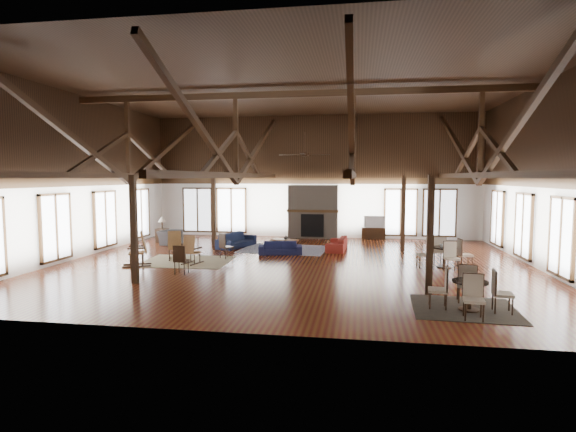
% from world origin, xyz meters
% --- Properties ---
extents(floor, '(16.00, 16.00, 0.00)m').
position_xyz_m(floor, '(0.00, 0.00, 0.00)').
color(floor, '#5C3013').
rests_on(floor, ground).
extents(ceiling, '(16.00, 14.00, 0.02)m').
position_xyz_m(ceiling, '(0.00, 0.00, 6.00)').
color(ceiling, black).
rests_on(ceiling, wall_back).
extents(wall_back, '(16.00, 0.02, 6.00)m').
position_xyz_m(wall_back, '(0.00, 7.00, 3.00)').
color(wall_back, silver).
rests_on(wall_back, floor).
extents(wall_front, '(16.00, 0.02, 6.00)m').
position_xyz_m(wall_front, '(0.00, -7.00, 3.00)').
color(wall_front, silver).
rests_on(wall_front, floor).
extents(wall_left, '(0.02, 14.00, 6.00)m').
position_xyz_m(wall_left, '(-8.00, 0.00, 3.00)').
color(wall_left, silver).
rests_on(wall_left, floor).
extents(wall_right, '(0.02, 14.00, 6.00)m').
position_xyz_m(wall_right, '(8.00, 0.00, 3.00)').
color(wall_right, silver).
rests_on(wall_right, floor).
extents(roof_truss, '(15.60, 14.07, 3.14)m').
position_xyz_m(roof_truss, '(0.00, 0.00, 4.03)').
color(roof_truss, '#301F0D').
rests_on(roof_truss, wall_back).
extents(post_grid, '(8.16, 7.16, 3.05)m').
position_xyz_m(post_grid, '(0.00, 0.00, 1.52)').
color(post_grid, '#301F0D').
rests_on(post_grid, floor).
extents(fireplace, '(2.50, 0.69, 2.60)m').
position_xyz_m(fireplace, '(0.00, 6.67, 1.29)').
color(fireplace, '#746758').
rests_on(fireplace, floor).
extents(ceiling_fan, '(1.60, 1.60, 0.75)m').
position_xyz_m(ceiling_fan, '(0.50, -1.00, 3.73)').
color(ceiling_fan, black).
rests_on(ceiling_fan, roof_truss).
extents(sofa_navy_front, '(1.76, 0.93, 0.49)m').
position_xyz_m(sofa_navy_front, '(-0.78, 1.82, 0.24)').
color(sofa_navy_front, '#171A3F').
rests_on(sofa_navy_front, floor).
extents(sofa_navy_left, '(2.20, 1.39, 0.60)m').
position_xyz_m(sofa_navy_left, '(-2.95, 3.35, 0.30)').
color(sofa_navy_left, '#131B36').
rests_on(sofa_navy_left, floor).
extents(sofa_orange, '(1.88, 0.84, 0.53)m').
position_xyz_m(sofa_orange, '(1.34, 3.16, 0.27)').
color(sofa_orange, maroon).
rests_on(sofa_orange, floor).
extents(coffee_table, '(1.18, 0.86, 0.41)m').
position_xyz_m(coffee_table, '(-0.81, 3.10, 0.35)').
color(coffee_table, brown).
rests_on(coffee_table, floor).
extents(vase, '(0.19, 0.19, 0.18)m').
position_xyz_m(vase, '(-0.76, 3.06, 0.50)').
color(vase, '#B2B2B2').
rests_on(vase, coffee_table).
extents(armchair, '(0.98, 0.85, 0.63)m').
position_xyz_m(armchair, '(-6.04, 3.52, 0.32)').
color(armchair, '#363538').
rests_on(armchair, floor).
extents(side_table_lamp, '(0.48, 0.48, 1.22)m').
position_xyz_m(side_table_lamp, '(-6.67, 4.09, 0.46)').
color(side_table_lamp, black).
rests_on(side_table_lamp, floor).
extents(rocking_chair_a, '(0.71, 0.92, 1.05)m').
position_xyz_m(rocking_chair_a, '(-4.37, 0.12, 0.50)').
color(rocking_chair_a, olive).
rests_on(rocking_chair_a, floor).
extents(rocking_chair_b, '(0.58, 0.86, 1.01)m').
position_xyz_m(rocking_chair_b, '(-3.47, -0.62, 0.48)').
color(rocking_chair_b, olive).
rests_on(rocking_chair_b, floor).
extents(rocking_chair_c, '(1.03, 0.81, 1.18)m').
position_xyz_m(rocking_chair_c, '(-5.04, -1.18, 0.55)').
color(rocking_chair_c, olive).
rests_on(rocking_chair_c, floor).
extents(side_chair_a, '(0.56, 0.56, 0.94)m').
position_xyz_m(side_chair_a, '(-2.63, 0.55, 0.54)').
color(side_chair_a, black).
rests_on(side_chair_a, floor).
extents(side_chair_b, '(0.39, 0.39, 0.91)m').
position_xyz_m(side_chair_b, '(-3.19, -2.22, 0.53)').
color(side_chair_b, black).
rests_on(side_chair_b, floor).
extents(cafe_table_near, '(1.83, 1.83, 0.94)m').
position_xyz_m(cafe_table_near, '(4.70, -4.77, 0.47)').
color(cafe_table_near, black).
rests_on(cafe_table_near, floor).
extents(cafe_table_far, '(1.85, 1.85, 0.95)m').
position_xyz_m(cafe_table_far, '(5.04, 0.16, 0.47)').
color(cafe_table_far, black).
rests_on(cafe_table_far, floor).
extents(cup_near, '(0.15, 0.15, 0.10)m').
position_xyz_m(cup_near, '(4.78, -4.76, 0.73)').
color(cup_near, '#B2B2B2').
rests_on(cup_near, cafe_table_near).
extents(cup_far, '(0.15, 0.15, 0.10)m').
position_xyz_m(cup_far, '(4.94, 0.14, 0.74)').
color(cup_far, '#B2B2B2').
rests_on(cup_far, cafe_table_far).
extents(tv_console, '(1.12, 0.42, 0.56)m').
position_xyz_m(tv_console, '(2.93, 6.75, 0.28)').
color(tv_console, black).
rests_on(tv_console, floor).
extents(television, '(0.99, 0.15, 0.57)m').
position_xyz_m(television, '(2.96, 6.75, 0.84)').
color(television, '#B2B2B2').
rests_on(television, tv_console).
extents(rug_tan, '(3.13, 2.50, 0.01)m').
position_xyz_m(rug_tan, '(-3.81, -0.17, 0.01)').
color(rug_tan, tan).
rests_on(rug_tan, floor).
extents(rug_navy, '(3.68, 2.89, 0.01)m').
position_xyz_m(rug_navy, '(-0.82, 3.03, 0.01)').
color(rug_navy, '#1B1F4B').
rests_on(rug_navy, floor).
extents(rug_dark, '(2.37, 2.17, 0.01)m').
position_xyz_m(rug_dark, '(4.62, -4.64, 0.01)').
color(rug_dark, black).
rests_on(rug_dark, floor).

